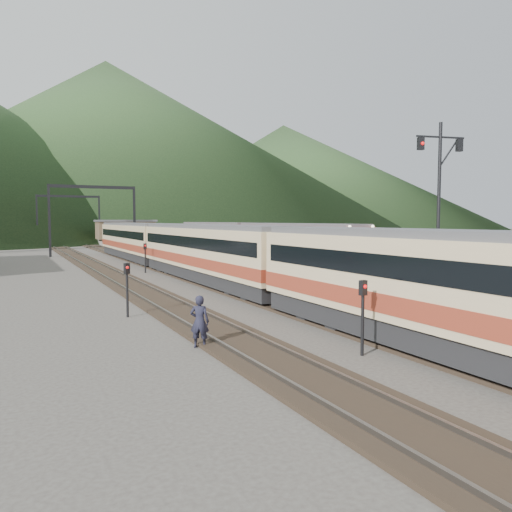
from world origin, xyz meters
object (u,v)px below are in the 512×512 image
main_train (210,251)px  signal_mast (439,190)px  worker (200,322)px  second_train (250,240)px

main_train → signal_mast: 15.88m
signal_mast → worker: bearing=-178.5°
main_train → worker: (-6.28, -15.24, -1.25)m
main_train → worker: size_ratio=37.07×
signal_mast → worker: size_ratio=4.17×
main_train → signal_mast: (4.28, -14.96, 3.20)m
second_train → signal_mast: signal_mast is taller
second_train → main_train: bearing=-122.8°
main_train → worker: 16.53m
signal_mast → worker: signal_mast is taller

